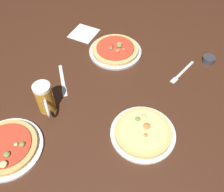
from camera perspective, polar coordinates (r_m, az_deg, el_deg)
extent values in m
cube|color=#3D2114|center=(1.23, 0.00, -1.04)|extent=(2.40, 2.40, 0.03)
cylinder|color=silver|center=(1.10, 7.09, -8.53)|extent=(0.29, 0.29, 0.01)
cylinder|color=tan|center=(1.09, 7.17, -8.13)|extent=(0.25, 0.25, 0.02)
cylinder|color=#DBC67A|center=(1.08, 7.23, -7.79)|extent=(0.21, 0.21, 0.01)
ellipsoid|color=#C67038|center=(1.08, 7.99, -6.86)|extent=(0.03, 0.03, 0.02)
ellipsoid|color=#DBC67A|center=(1.11, 7.31, -4.82)|extent=(0.03, 0.03, 0.01)
ellipsoid|color=#C67038|center=(1.06, 7.75, -8.87)|extent=(0.02, 0.02, 0.01)
ellipsoid|color=olive|center=(1.10, 5.93, -5.26)|extent=(0.02, 0.02, 0.01)
cylinder|color=#B2B2B7|center=(1.45, 0.76, 10.22)|extent=(0.30, 0.30, 0.01)
cylinder|color=tan|center=(1.44, 0.77, 10.67)|extent=(0.26, 0.26, 0.02)
cylinder|color=#B73823|center=(1.44, 0.78, 11.04)|extent=(0.22, 0.22, 0.01)
ellipsoid|color=#C67038|center=(1.45, 1.72, 11.92)|extent=(0.03, 0.03, 0.02)
ellipsoid|color=#C67038|center=(1.42, 2.73, 10.71)|extent=(0.02, 0.02, 0.01)
ellipsoid|color=#B73823|center=(1.44, -0.16, 11.53)|extent=(0.02, 0.02, 0.01)
ellipsoid|color=olive|center=(1.44, 1.69, 11.54)|extent=(0.03, 0.03, 0.01)
ellipsoid|color=olive|center=(1.42, -0.26, 10.97)|extent=(0.02, 0.02, 0.01)
ellipsoid|color=#C67038|center=(1.40, 1.34, 10.44)|extent=(0.03, 0.03, 0.01)
cylinder|color=silver|center=(1.15, -22.82, -10.97)|extent=(0.30, 0.30, 0.01)
cylinder|color=tan|center=(1.13, -23.06, -10.60)|extent=(0.25, 0.25, 0.02)
cylinder|color=#B73823|center=(1.12, -23.24, -10.30)|extent=(0.21, 0.21, 0.01)
ellipsoid|color=olive|center=(1.09, -19.98, -10.37)|extent=(0.02, 0.02, 0.01)
ellipsoid|color=#DBC67A|center=(1.07, -23.74, -14.15)|extent=(0.03, 0.03, 0.02)
ellipsoid|color=olive|center=(1.09, -23.04, -12.22)|extent=(0.03, 0.03, 0.01)
ellipsoid|color=#DBC67A|center=(1.10, -21.25, -10.28)|extent=(0.02, 0.02, 0.01)
cylinder|color=#B27A23|center=(1.16, -15.13, -0.60)|extent=(0.08, 0.08, 0.14)
cylinder|color=white|center=(1.11, -15.95, 1.95)|extent=(0.08, 0.08, 0.02)
torus|color=silver|center=(1.13, -14.70, -2.55)|extent=(0.07, 0.08, 0.09)
cylinder|color=#333338|center=(1.49, 21.34, 7.87)|extent=(0.07, 0.07, 0.03)
cube|color=silver|center=(1.60, -6.49, 14.16)|extent=(0.17, 0.17, 0.01)
cube|color=silver|center=(1.40, 16.35, 5.81)|extent=(0.08, 0.17, 0.01)
cube|color=silver|center=(1.33, 14.10, 3.57)|extent=(0.04, 0.05, 0.00)
cube|color=silver|center=(1.34, -11.43, 4.35)|extent=(0.11, 0.16, 0.01)
cube|color=silver|center=(1.26, -10.87, 1.02)|extent=(0.05, 0.06, 0.00)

